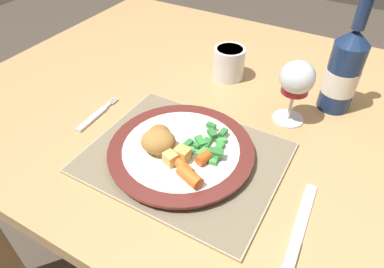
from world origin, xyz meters
The scene contains 12 objects.
dining_table centered at (0.00, 0.00, 0.65)m, with size 1.36×0.93×0.74m.
placemat centered at (-0.05, -0.21, 0.74)m, with size 0.36×0.29×0.01m.
dinner_plate centered at (-0.06, -0.21, 0.76)m, with size 0.28×0.28×0.02m.
breaded_croquettes centered at (-0.09, -0.23, 0.79)m, with size 0.08×0.09×0.04m.
green_beans_pile centered at (-0.01, -0.19, 0.77)m, with size 0.08×0.09×0.02m.
glazed_carrots centered at (0.00, -0.25, 0.78)m, with size 0.08×0.09×0.02m.
fork centered at (-0.29, -0.20, 0.74)m, with size 0.02×0.13×0.01m.
table_knife centered at (0.19, -0.27, 0.74)m, with size 0.03×0.20×0.01m.
wine_glass centered at (0.09, 0.01, 0.84)m, with size 0.07×0.07×0.14m.
bottle centered at (0.16, 0.10, 0.83)m, with size 0.07×0.07×0.27m.
roast_potatoes centered at (-0.05, -0.24, 0.78)m, with size 0.07×0.04×0.03m.
drinking_cup centered at (-0.10, 0.10, 0.78)m, with size 0.08×0.08×0.08m.
Camera 1 is at (0.20, -0.61, 1.21)m, focal length 32.00 mm.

